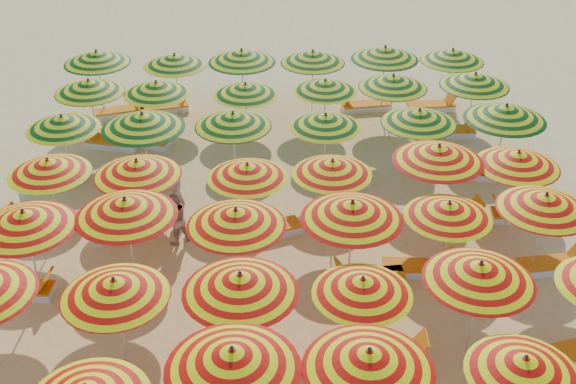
% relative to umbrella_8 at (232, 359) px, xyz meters
% --- Properties ---
extents(ground, '(120.00, 120.00, 0.00)m').
position_rel_umbrella_8_xyz_m(ground, '(1.27, 5.98, -2.24)').
color(ground, '#F7BF6D').
rests_on(ground, ground).
extents(umbrella_8, '(3.09, 3.09, 2.55)m').
position_rel_umbrella_8_xyz_m(umbrella_8, '(0.00, 0.00, 0.00)').
color(umbrella_8, silver).
rests_on(umbrella_8, ground).
extents(umbrella_9, '(2.50, 2.50, 2.49)m').
position_rel_umbrella_8_xyz_m(umbrella_9, '(2.35, -0.08, -0.05)').
color(umbrella_9, silver).
rests_on(umbrella_9, ground).
extents(umbrella_10, '(2.68, 2.68, 2.19)m').
position_rel_umbrella_8_xyz_m(umbrella_10, '(5.12, -0.09, -0.32)').
color(umbrella_10, silver).
rests_on(umbrella_10, ground).
extents(umbrella_13, '(2.69, 2.69, 2.35)m').
position_rel_umbrella_8_xyz_m(umbrella_13, '(-2.38, 2.26, -0.18)').
color(umbrella_13, silver).
rests_on(umbrella_13, ground).
extents(umbrella_14, '(2.61, 2.61, 2.49)m').
position_rel_umbrella_8_xyz_m(umbrella_14, '(0.11, 2.13, -0.05)').
color(umbrella_14, silver).
rests_on(umbrella_14, ground).
extents(umbrella_15, '(2.71, 2.71, 2.20)m').
position_rel_umbrella_8_xyz_m(umbrella_15, '(2.57, 2.24, -0.31)').
color(umbrella_15, silver).
rests_on(umbrella_15, ground).
extents(umbrella_16, '(2.92, 2.92, 2.44)m').
position_rel_umbrella_8_xyz_m(umbrella_16, '(4.96, 2.31, -0.09)').
color(umbrella_16, silver).
rests_on(umbrella_16, ground).
extents(umbrella_18, '(3.07, 3.07, 2.47)m').
position_rel_umbrella_8_xyz_m(umbrella_18, '(-4.75, 4.64, -0.07)').
color(umbrella_18, silver).
rests_on(umbrella_18, ground).
extents(umbrella_19, '(3.16, 3.16, 2.52)m').
position_rel_umbrella_8_xyz_m(umbrella_19, '(-2.53, 4.97, -0.03)').
color(umbrella_19, silver).
rests_on(umbrella_19, ground).
extents(umbrella_20, '(2.96, 2.96, 2.43)m').
position_rel_umbrella_8_xyz_m(umbrella_20, '(-0.00, 4.55, -0.10)').
color(umbrella_20, silver).
rests_on(umbrella_20, ground).
extents(umbrella_21, '(2.55, 2.55, 2.52)m').
position_rel_umbrella_8_xyz_m(umbrella_21, '(2.64, 4.59, -0.02)').
color(umbrella_21, silver).
rests_on(umbrella_21, ground).
extents(umbrella_22, '(2.53, 2.53, 2.22)m').
position_rel_umbrella_8_xyz_m(umbrella_22, '(4.97, 4.92, -0.29)').
color(umbrella_22, silver).
rests_on(umbrella_22, ground).
extents(umbrella_23, '(2.80, 2.80, 2.39)m').
position_rel_umbrella_8_xyz_m(umbrella_23, '(7.24, 4.92, -0.14)').
color(umbrella_23, silver).
rests_on(umbrella_23, ground).
extents(umbrella_24, '(2.55, 2.55, 2.28)m').
position_rel_umbrella_8_xyz_m(umbrella_24, '(-4.87, 7.36, -0.24)').
color(umbrella_24, silver).
rests_on(umbrella_24, ground).
extents(umbrella_25, '(2.92, 2.92, 2.39)m').
position_rel_umbrella_8_xyz_m(umbrella_25, '(-2.55, 7.01, -0.14)').
color(umbrella_25, silver).
rests_on(umbrella_25, ground).
extents(umbrella_26, '(2.63, 2.63, 2.22)m').
position_rel_umbrella_8_xyz_m(umbrella_26, '(0.25, 6.99, -0.29)').
color(umbrella_26, silver).
rests_on(umbrella_26, ground).
extents(umbrella_27, '(2.76, 2.76, 2.22)m').
position_rel_umbrella_8_xyz_m(umbrella_27, '(2.44, 7.07, -0.29)').
color(umbrella_27, silver).
rests_on(umbrella_27, ground).
extents(umbrella_28, '(3.04, 3.04, 2.53)m').
position_rel_umbrella_8_xyz_m(umbrella_28, '(5.21, 7.17, -0.01)').
color(umbrella_28, silver).
rests_on(umbrella_28, ground).
extents(umbrella_29, '(2.68, 2.68, 2.37)m').
position_rel_umbrella_8_xyz_m(umbrella_29, '(7.28, 7.03, -0.16)').
color(umbrella_29, silver).
rests_on(umbrella_29, ground).
extents(umbrella_30, '(2.25, 2.25, 2.28)m').
position_rel_umbrella_8_xyz_m(umbrella_30, '(-5.08, 9.95, -0.24)').
color(umbrella_30, silver).
rests_on(umbrella_30, ground).
extents(umbrella_31, '(2.94, 2.94, 2.53)m').
position_rel_umbrella_8_xyz_m(umbrella_31, '(-2.70, 9.48, -0.02)').
color(umbrella_31, silver).
rests_on(umbrella_31, ground).
extents(umbrella_32, '(2.35, 2.35, 2.38)m').
position_rel_umbrella_8_xyz_m(umbrella_32, '(-0.16, 9.71, -0.15)').
color(umbrella_32, silver).
rests_on(umbrella_32, ground).
extents(umbrella_33, '(2.33, 2.33, 2.25)m').
position_rel_umbrella_8_xyz_m(umbrella_33, '(2.51, 9.74, -0.26)').
color(umbrella_33, silver).
rests_on(umbrella_33, ground).
extents(umbrella_34, '(2.71, 2.71, 2.36)m').
position_rel_umbrella_8_xyz_m(umbrella_34, '(5.23, 9.68, -0.17)').
color(umbrella_34, silver).
rests_on(umbrella_34, ground).
extents(umbrella_35, '(2.85, 2.85, 2.53)m').
position_rel_umbrella_8_xyz_m(umbrella_35, '(7.71, 9.53, -0.02)').
color(umbrella_35, silver).
rests_on(umbrella_35, ground).
extents(umbrella_36, '(2.22, 2.22, 2.35)m').
position_rel_umbrella_8_xyz_m(umbrella_36, '(-4.76, 12.40, -0.18)').
color(umbrella_36, silver).
rests_on(umbrella_36, ground).
extents(umbrella_37, '(2.45, 2.45, 2.27)m').
position_rel_umbrella_8_xyz_m(umbrella_37, '(-2.64, 12.34, -0.25)').
color(umbrella_37, silver).
rests_on(umbrella_37, ground).
extents(umbrella_38, '(2.22, 2.22, 2.20)m').
position_rel_umbrella_8_xyz_m(umbrella_38, '(0.19, 12.22, -0.31)').
color(umbrella_38, silver).
rests_on(umbrella_38, ground).
extents(umbrella_39, '(2.52, 2.52, 2.20)m').
position_rel_umbrella_8_xyz_m(umbrella_39, '(2.75, 12.39, -0.31)').
color(umbrella_39, silver).
rests_on(umbrella_39, ground).
extents(umbrella_40, '(2.91, 2.91, 2.37)m').
position_rel_umbrella_8_xyz_m(umbrella_40, '(4.92, 12.27, -0.16)').
color(umbrella_40, silver).
rests_on(umbrella_40, ground).
extents(umbrella_41, '(2.79, 2.79, 2.39)m').
position_rel_umbrella_8_xyz_m(umbrella_41, '(7.56, 12.24, -0.14)').
color(umbrella_41, silver).
rests_on(umbrella_41, ground).
extents(umbrella_42, '(3.02, 3.02, 2.44)m').
position_rel_umbrella_8_xyz_m(umbrella_42, '(-4.92, 14.73, -0.10)').
color(umbrella_42, silver).
rests_on(umbrella_42, ground).
extents(umbrella_43, '(2.65, 2.65, 2.31)m').
position_rel_umbrella_8_xyz_m(umbrella_43, '(-2.25, 14.62, -0.21)').
color(umbrella_43, silver).
rests_on(umbrella_43, ground).
extents(umbrella_44, '(2.51, 2.51, 2.47)m').
position_rel_umbrella_8_xyz_m(umbrella_44, '(0.06, 14.50, -0.07)').
color(umbrella_44, silver).
rests_on(umbrella_44, ground).
extents(umbrella_45, '(2.33, 2.33, 2.39)m').
position_rel_umbrella_8_xyz_m(umbrella_45, '(2.51, 14.51, -0.14)').
color(umbrella_45, silver).
rests_on(umbrella_45, ground).
extents(umbrella_46, '(2.80, 2.80, 2.50)m').
position_rel_umbrella_8_xyz_m(umbrella_46, '(5.02, 14.52, -0.05)').
color(umbrella_46, silver).
rests_on(umbrella_46, ground).
extents(umbrella_47, '(2.46, 2.46, 2.36)m').
position_rel_umbrella_8_xyz_m(umbrella_47, '(7.38, 14.50, -0.16)').
color(umbrella_47, silver).
rests_on(umbrella_47, ground).
extents(lounger_8, '(1.82, 1.01, 0.69)m').
position_rel_umbrella_8_xyz_m(lounger_8, '(-0.39, 2.09, -2.09)').
color(lounger_8, white).
rests_on(lounger_8, ground).
extents(lounger_9, '(1.77, 0.69, 0.69)m').
position_rel_umbrella_8_xyz_m(lounger_9, '(3.17, 2.09, -2.09)').
color(lounger_9, white).
rests_on(lounger_9, ground).
extents(lounger_10, '(1.82, 0.95, 0.69)m').
position_rel_umbrella_8_xyz_m(lounger_10, '(7.13, 1.95, -2.09)').
color(lounger_10, white).
rests_on(lounger_10, ground).
extents(lounger_11, '(1.79, 0.77, 0.69)m').
position_rel_umbrella_8_xyz_m(lounger_11, '(-5.25, 4.69, -2.09)').
color(lounger_11, white).
rests_on(lounger_11, ground).
extents(lounger_12, '(1.77, 0.72, 0.69)m').
position_rel_umbrella_8_xyz_m(lounger_12, '(3.14, 4.73, -2.09)').
color(lounger_12, white).
rests_on(lounger_12, ground).
extents(lounger_13, '(1.78, 0.74, 0.69)m').
position_rel_umbrella_8_xyz_m(lounger_13, '(4.47, 5.06, -2.09)').
color(lounger_13, white).
rests_on(lounger_13, ground).
extents(lounger_14, '(1.78, 0.75, 0.69)m').
position_rel_umbrella_8_xyz_m(lounger_14, '(7.84, 5.03, -2.09)').
color(lounger_14, white).
rests_on(lounger_14, ground).
extents(lounger_15, '(1.79, 0.79, 0.69)m').
position_rel_umbrella_8_xyz_m(lounger_15, '(-5.47, 7.47, -2.09)').
color(lounger_15, white).
rests_on(lounger_15, ground).
extents(lounger_16, '(1.83, 1.10, 0.69)m').
position_rel_umbrella_8_xyz_m(lounger_16, '(-3.05, 7.01, -2.09)').
color(lounger_16, white).
rests_on(lounger_16, ground).
extents(lounger_17, '(1.83, 1.14, 0.69)m').
position_rel_umbrella_8_xyz_m(lounger_17, '(0.75, 6.88, -2.09)').
color(lounger_17, white).
rests_on(lounger_17, ground).
extents(lounger_18, '(1.79, 0.78, 0.69)m').
position_rel_umbrella_8_xyz_m(lounger_18, '(5.81, 7.23, -2.09)').
color(lounger_18, white).
rests_on(lounger_18, ground).
extents(lounger_19, '(1.78, 0.74, 0.69)m').
position_rel_umbrella_8_xyz_m(lounger_19, '(7.78, 7.28, -2.09)').
color(lounger_19, white).
rests_on(lounger_19, ground).
extents(lounger_20, '(1.82, 1.20, 0.69)m').
position_rel_umbrella_8_xyz_m(lounger_20, '(-5.58, 9.81, -2.09)').
color(lounger_20, white).
rests_on(lounger_20, ground).
extents(lounger_21, '(1.80, 0.83, 0.69)m').
position_rel_umbrella_8_xyz_m(lounger_21, '(-3.30, 9.44, -2.09)').
color(lounger_21, white).
rests_on(lounger_21, ground).
extents(lounger_22, '(1.78, 0.74, 0.69)m').
position_rel_umbrella_8_xyz_m(lounger_22, '(3.01, 9.59, -2.09)').
color(lounger_22, white).
rests_on(lounger_22, ground).
extents(lounger_23, '(1.82, 0.94, 0.69)m').
position_rel_umbrella_8_xyz_m(lounger_23, '(7.20, 9.68, -2.09)').
color(lounger_23, white).
rests_on(lounger_23, ground).
extents(lounger_24, '(1.82, 1.00, 0.69)m').
position_rel_umbrella_8_xyz_m(lounger_24, '(-4.26, 12.18, -2.09)').
color(lounger_24, white).
rests_on(lounger_24, ground).
extents(lounger_25, '(1.83, 1.16, 0.69)m').
position_rel_umbrella_8_xyz_m(lounger_25, '(-3.14, 12.27, -2.09)').
color(lounger_25, white).
rests_on(lounger_25, ground).
extents(lounger_26, '(1.75, 0.63, 0.69)m').
position_rel_umbrella_8_xyz_m(lounger_26, '(7.06, 12.48, -2.09)').
color(lounger_26, white).
rests_on(lounger_26, ground).
extents(lounger_27, '(1.82, 1.02, 0.69)m').
position_rel_umbrella_8_xyz_m(lounger_27, '(-4.32, 14.59, -2.09)').
color(lounger_27, white).
rests_on(lounger_27, ground).
extents(lounger_28, '(1.82, 0.96, 0.69)m').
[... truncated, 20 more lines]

